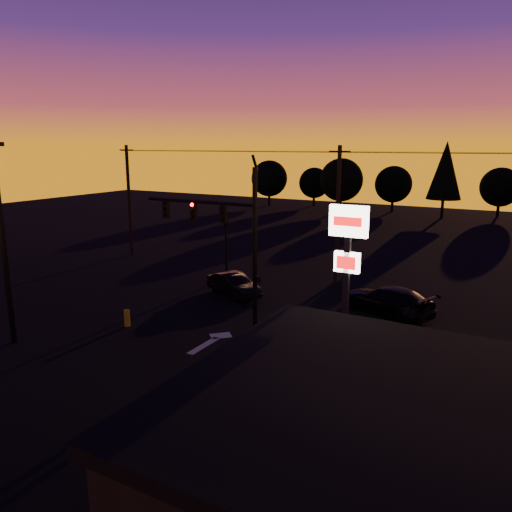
{
  "coord_description": "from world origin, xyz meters",
  "views": [
    {
      "loc": [
        13.1,
        -16.53,
        9.04
      ],
      "look_at": [
        1.0,
        5.0,
        3.5
      ],
      "focal_mm": 35.0,
      "sensor_mm": 36.0,
      "label": 1
    }
  ],
  "objects_px": {
    "secondary_signal": "(226,237)",
    "bollard": "(127,318)",
    "parking_lot_light": "(2,231)",
    "pylon_sign": "(347,254)",
    "suv_parked": "(437,434)",
    "traffic_signal_mast": "(227,229)",
    "car_mid": "(234,285)",
    "car_right": "(387,300)"
  },
  "relations": [
    {
      "from": "traffic_signal_mast",
      "to": "parking_lot_light",
      "type": "height_order",
      "value": "parking_lot_light"
    },
    {
      "from": "bollard",
      "to": "car_mid",
      "type": "relative_size",
      "value": 0.21
    },
    {
      "from": "pylon_sign",
      "to": "car_right",
      "type": "xyz_separation_m",
      "value": [
        -0.37,
        8.1,
        -4.15
      ]
    },
    {
      "from": "bollard",
      "to": "pylon_sign",
      "type": "bearing_deg",
      "value": 1.66
    },
    {
      "from": "pylon_sign",
      "to": "secondary_signal",
      "type": "bearing_deg",
      "value": 140.23
    },
    {
      "from": "parking_lot_light",
      "to": "car_mid",
      "type": "distance_m",
      "value": 13.24
    },
    {
      "from": "traffic_signal_mast",
      "to": "bollard",
      "type": "distance_m",
      "value": 6.81
    },
    {
      "from": "traffic_signal_mast",
      "to": "bollard",
      "type": "xyz_separation_m",
      "value": [
        -4.26,
        -2.82,
        -4.5
      ]
    },
    {
      "from": "pylon_sign",
      "to": "car_mid",
      "type": "distance_m",
      "value": 12.39
    },
    {
      "from": "pylon_sign",
      "to": "bollard",
      "type": "height_order",
      "value": "pylon_sign"
    },
    {
      "from": "traffic_signal_mast",
      "to": "car_mid",
      "type": "bearing_deg",
      "value": 118.15
    },
    {
      "from": "car_mid",
      "to": "car_right",
      "type": "xyz_separation_m",
      "value": [
        9.05,
        1.27,
        0.1
      ]
    },
    {
      "from": "parking_lot_light",
      "to": "pylon_sign",
      "type": "xyz_separation_m",
      "value": [
        14.5,
        4.5,
        -0.36
      ]
    },
    {
      "from": "secondary_signal",
      "to": "suv_parked",
      "type": "height_order",
      "value": "secondary_signal"
    },
    {
      "from": "suv_parked",
      "to": "traffic_signal_mast",
      "type": "bearing_deg",
      "value": 151.84
    },
    {
      "from": "secondary_signal",
      "to": "parking_lot_light",
      "type": "height_order",
      "value": "parking_lot_light"
    },
    {
      "from": "secondary_signal",
      "to": "car_mid",
      "type": "relative_size",
      "value": 1.07
    },
    {
      "from": "bollard",
      "to": "car_mid",
      "type": "height_order",
      "value": "car_mid"
    },
    {
      "from": "traffic_signal_mast",
      "to": "pylon_sign",
      "type": "relative_size",
      "value": 1.26
    },
    {
      "from": "parking_lot_light",
      "to": "secondary_signal",
      "type": "bearing_deg",
      "value": 80.21
    },
    {
      "from": "traffic_signal_mast",
      "to": "suv_parked",
      "type": "distance_m",
      "value": 13.78
    },
    {
      "from": "parking_lot_light",
      "to": "car_mid",
      "type": "xyz_separation_m",
      "value": [
        5.08,
        11.33,
        -4.6
      ]
    },
    {
      "from": "car_mid",
      "to": "car_right",
      "type": "height_order",
      "value": "car_right"
    },
    {
      "from": "secondary_signal",
      "to": "pylon_sign",
      "type": "bearing_deg",
      "value": -39.77
    },
    {
      "from": "parking_lot_light",
      "to": "pylon_sign",
      "type": "height_order",
      "value": "parking_lot_light"
    },
    {
      "from": "parking_lot_light",
      "to": "suv_parked",
      "type": "height_order",
      "value": "parking_lot_light"
    },
    {
      "from": "pylon_sign",
      "to": "bollard",
      "type": "distance_m",
      "value": 12.21
    },
    {
      "from": "pylon_sign",
      "to": "suv_parked",
      "type": "xyz_separation_m",
      "value": [
        4.3,
        -4.02,
        -4.15
      ]
    },
    {
      "from": "secondary_signal",
      "to": "traffic_signal_mast",
      "type": "bearing_deg",
      "value": -56.81
    },
    {
      "from": "bollard",
      "to": "car_right",
      "type": "relative_size",
      "value": 0.16
    },
    {
      "from": "secondary_signal",
      "to": "car_right",
      "type": "relative_size",
      "value": 0.82
    },
    {
      "from": "secondary_signal",
      "to": "bollard",
      "type": "distance_m",
      "value": 10.62
    },
    {
      "from": "car_mid",
      "to": "pylon_sign",
      "type": "bearing_deg",
      "value": -102.02
    },
    {
      "from": "traffic_signal_mast",
      "to": "bollard",
      "type": "height_order",
      "value": "traffic_signal_mast"
    },
    {
      "from": "pylon_sign",
      "to": "car_mid",
      "type": "relative_size",
      "value": 1.67
    },
    {
      "from": "parking_lot_light",
      "to": "suv_parked",
      "type": "xyz_separation_m",
      "value": [
        18.8,
        0.48,
        -4.5
      ]
    },
    {
      "from": "car_right",
      "to": "pylon_sign",
      "type": "bearing_deg",
      "value": 25.5
    },
    {
      "from": "pylon_sign",
      "to": "suv_parked",
      "type": "distance_m",
      "value": 7.2
    },
    {
      "from": "parking_lot_light",
      "to": "pylon_sign",
      "type": "distance_m",
      "value": 15.19
    },
    {
      "from": "bollard",
      "to": "parking_lot_light",
      "type": "bearing_deg",
      "value": -127.02
    },
    {
      "from": "car_mid",
      "to": "suv_parked",
      "type": "bearing_deg",
      "value": -104.39
    },
    {
      "from": "traffic_signal_mast",
      "to": "parking_lot_light",
      "type": "xyz_separation_m",
      "value": [
        -7.4,
        -6.99,
        0.33
      ]
    }
  ]
}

